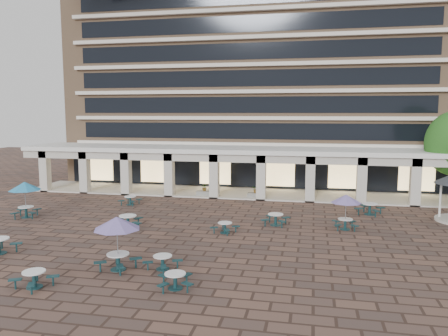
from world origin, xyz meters
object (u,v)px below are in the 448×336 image
(picnic_table_0, at_px, (34,278))
(picnic_table_1, at_px, (163,261))
(planter_left, at_px, (205,192))
(planter_right, at_px, (256,193))
(picnic_table_2, at_px, (175,279))

(picnic_table_0, bearing_deg, picnic_table_1, 52.95)
(picnic_table_1, distance_m, planter_left, 18.74)
(picnic_table_1, bearing_deg, picnic_table_0, -122.47)
(picnic_table_1, height_order, planter_left, planter_left)
(planter_left, distance_m, planter_right, 4.74)
(picnic_table_0, height_order, picnic_table_2, picnic_table_0)
(picnic_table_1, height_order, picnic_table_2, picnic_table_2)
(planter_right, bearing_deg, picnic_table_0, -107.72)
(picnic_table_0, distance_m, picnic_table_1, 5.79)
(picnic_table_0, xyz_separation_m, picnic_table_1, (4.78, 3.27, -0.03))
(picnic_table_1, xyz_separation_m, planter_right, (2.20, 18.57, 0.05))
(planter_left, relative_size, planter_right, 1.00)
(picnic_table_2, bearing_deg, planter_right, 69.54)
(picnic_table_2, height_order, planter_right, planter_right)
(picnic_table_2, xyz_separation_m, planter_right, (0.86, 20.72, 0.05))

